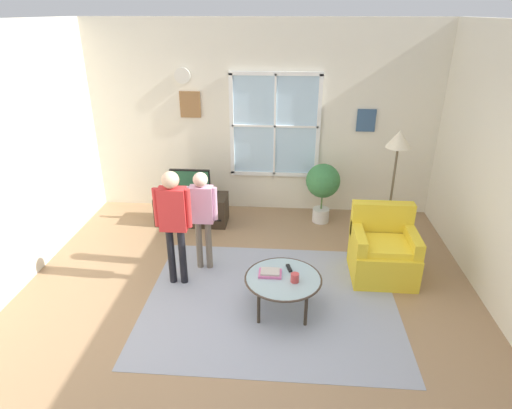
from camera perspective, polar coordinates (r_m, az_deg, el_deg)
name	(u,v)px	position (r m, az deg, el deg)	size (l,w,h in m)	color
ground_plane	(244,315)	(4.88, -1.58, -14.41)	(6.00, 6.24, 0.02)	#9E7A56
back_wall	(262,120)	(6.85, 0.82, 11.19)	(5.40, 0.17, 2.96)	silver
area_rug	(271,301)	(5.05, 1.99, -12.62)	(2.84, 2.34, 0.01)	#999EAD
tv_stand	(192,209)	(6.74, -8.48, -0.59)	(1.09, 0.47, 0.45)	#2D2319
television	(190,182)	(6.57, -8.73, 2.94)	(0.61, 0.08, 0.42)	#4C4C4C
armchair	(383,251)	(5.56, 16.48, -5.98)	(0.76, 0.74, 0.87)	yellow
coffee_table	(283,280)	(4.71, 3.62, -9.91)	(0.84, 0.84, 0.42)	#99B2B7
book_stack	(270,273)	(4.73, 1.89, -9.06)	(0.25, 0.18, 0.05)	#CB6399
cup	(295,278)	(4.62, 5.17, -9.65)	(0.09, 0.09, 0.10)	#BF3F3F
remote_near_books	(289,268)	(4.84, 4.41, -8.41)	(0.04, 0.14, 0.02)	black
person_pink_shirt	(202,210)	(5.28, -7.18, -0.73)	(0.39, 0.18, 1.30)	#726656
person_red_shirt	(173,216)	(5.00, -10.91, -1.48)	(0.43, 0.20, 1.44)	black
potted_plant_by_window	(323,184)	(6.61, 8.86, 2.69)	(0.52, 0.52, 0.94)	silver
floor_lamp	(397,152)	(5.75, 18.25, 6.67)	(0.32, 0.32, 1.69)	black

